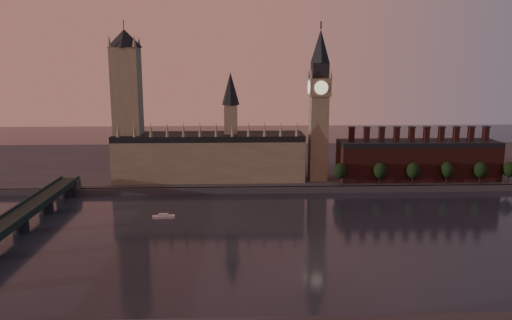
{
  "coord_description": "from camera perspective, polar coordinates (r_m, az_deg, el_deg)",
  "views": [
    {
      "loc": [
        -45.85,
        -227.02,
        83.84
      ],
      "look_at": [
        -34.99,
        55.0,
        28.98
      ],
      "focal_mm": 35.0,
      "sensor_mm": 36.0,
      "label": 1
    }
  ],
  "objects": [
    {
      "name": "ground",
      "position": [
        246.31,
        8.77,
        -9.03
      ],
      "size": [
        900.0,
        900.0,
        0.0
      ],
      "primitive_type": "plane",
      "color": "black",
      "rests_on": "ground"
    },
    {
      "name": "north_bank",
      "position": [
        415.79,
        4.17,
        -0.38
      ],
      "size": [
        900.0,
        182.0,
        4.0
      ],
      "color": "#434348",
      "rests_on": "ground"
    },
    {
      "name": "palace_of_westminster",
      "position": [
        348.05,
        -5.23,
        0.66
      ],
      "size": [
        130.0,
        30.3,
        74.0
      ],
      "color": "gray",
      "rests_on": "north_bank"
    },
    {
      "name": "victoria_tower",
      "position": [
        350.84,
        -14.5,
        6.61
      ],
      "size": [
        24.0,
        24.0,
        108.0
      ],
      "color": "gray",
      "rests_on": "north_bank"
    },
    {
      "name": "big_ben",
      "position": [
        342.69,
        7.23,
        6.39
      ],
      "size": [
        15.0,
        15.0,
        107.0
      ],
      "color": "gray",
      "rests_on": "north_bank"
    },
    {
      "name": "chimney_block",
      "position": [
        365.76,
        17.96,
        0.06
      ],
      "size": [
        110.0,
        25.0,
        37.0
      ],
      "color": "#4A1F1C",
      "rests_on": "north_bank"
    },
    {
      "name": "embankment_tree_0",
      "position": [
        336.22,
        9.58,
        -1.24
      ],
      "size": [
        8.6,
        8.6,
        14.88
      ],
      "color": "black",
      "rests_on": "north_bank"
    },
    {
      "name": "embankment_tree_1",
      "position": [
        342.92,
        14.0,
        -1.17
      ],
      "size": [
        8.6,
        8.6,
        14.88
      ],
      "color": "black",
      "rests_on": "north_bank"
    },
    {
      "name": "embankment_tree_2",
      "position": [
        348.76,
        17.52,
        -1.16
      ],
      "size": [
        8.6,
        8.6,
        14.88
      ],
      "color": "black",
      "rests_on": "north_bank"
    },
    {
      "name": "embankment_tree_3",
      "position": [
        358.66,
        21.01,
        -1.06
      ],
      "size": [
        8.6,
        8.6,
        14.88
      ],
      "color": "black",
      "rests_on": "north_bank"
    },
    {
      "name": "embankment_tree_4",
      "position": [
        367.31,
        24.26,
        -1.03
      ],
      "size": [
        8.6,
        8.6,
        14.88
      ],
      "color": "black",
      "rests_on": "north_bank"
    },
    {
      "name": "embankment_tree_5",
      "position": [
        376.8,
        26.95,
        -0.97
      ],
      "size": [
        8.6,
        8.6,
        14.88
      ],
      "color": "black",
      "rests_on": "north_bank"
    },
    {
      "name": "westminster_bridge",
      "position": [
        260.91,
        -27.05,
        -7.27
      ],
      "size": [
        14.0,
        200.0,
        11.55
      ],
      "color": "black",
      "rests_on": "ground"
    },
    {
      "name": "river_boat",
      "position": [
        280.91,
        -10.52,
        -6.36
      ],
      "size": [
        12.34,
        4.54,
        2.41
      ],
      "rotation": [
        0.0,
        0.0,
        0.09
      ],
      "color": "silver",
      "rests_on": "ground"
    }
  ]
}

